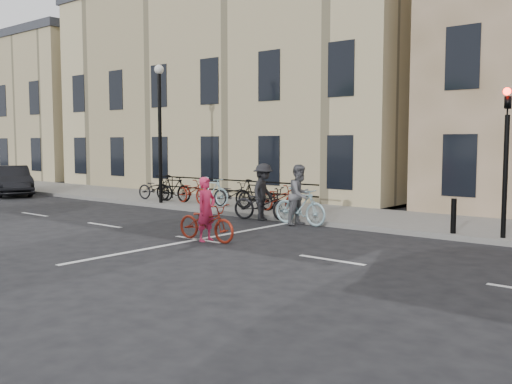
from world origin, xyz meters
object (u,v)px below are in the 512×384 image
Objects in this scene: cyclist_grey at (300,201)px; cyclist_dark at (263,198)px; parked_car at (12,181)px; lamp_post at (160,116)px; cyclist_pink at (206,219)px; traffic_light at (506,144)px.

cyclist_dark is (-1.49, 0.10, -0.02)m from cyclist_grey.
cyclist_grey is at bearing -66.21° from parked_car.
lamp_post is 2.77× the size of cyclist_grey.
cyclist_pink is (6.80, -4.40, -2.93)m from lamp_post.
cyclist_pink is 0.85× the size of cyclist_dark.
lamp_post is 2.88× the size of cyclist_pink.
cyclist_grey is 0.88× the size of cyclist_dark.
cyclist_dark is at bearing 88.69° from cyclist_grey.
traffic_light reaches higher than cyclist_pink.
traffic_light is 7.41m from cyclist_dark.
cyclist_grey is at bearing -4.90° from lamp_post.
cyclist_dark is (5.51, -0.50, -2.77)m from lamp_post.
parked_car is (-9.00, -1.33, -2.80)m from lamp_post.
parked_car is at bearing -171.60° from lamp_post.
lamp_post is 1.26× the size of parked_car.
cyclist_grey is (7.00, -0.60, -2.75)m from lamp_post.
lamp_post is (-12.70, 0.06, 1.04)m from traffic_light.
cyclist_pink is 0.96× the size of cyclist_grey.
lamp_post is at bearing -60.42° from parked_car.
parked_car is (-15.80, 3.07, 0.13)m from cyclist_pink.
cyclist_dark is 0.51× the size of parked_car.
lamp_post is at bearing 179.73° from traffic_light.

